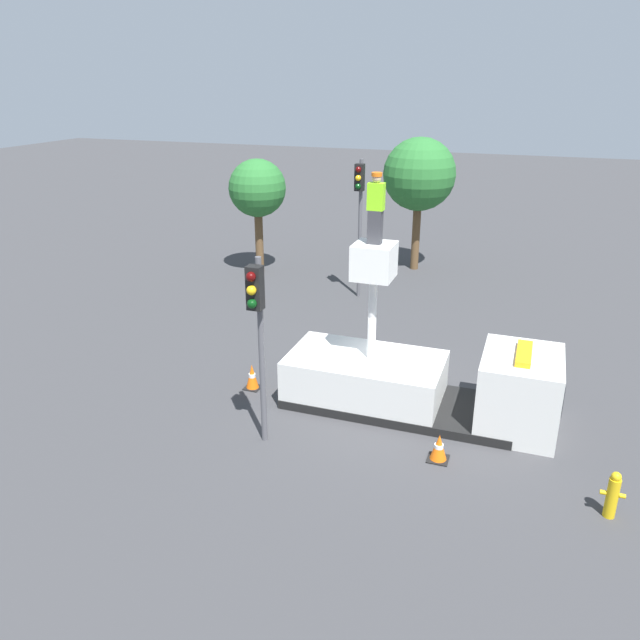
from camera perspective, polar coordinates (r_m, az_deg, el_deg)
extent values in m
plane|color=#38383A|center=(17.18, 7.19, -7.82)|extent=(120.00, 120.00, 0.00)
cube|color=black|center=(17.12, 7.21, -7.47)|extent=(6.06, 2.44, 0.24)
cube|color=silver|center=(17.06, 4.14, -5.40)|extent=(4.14, 2.38, 1.32)
cube|color=silver|center=(16.46, 17.74, -6.27)|extent=(1.92, 2.38, 1.96)
cube|color=black|center=(16.31, 21.29, -5.46)|extent=(0.03, 2.02, 0.78)
cube|color=orange|center=(16.01, 18.16, -2.94)|extent=(0.36, 1.43, 0.14)
cylinder|color=silver|center=(16.29, 4.79, 0.26)|extent=(0.22, 0.22, 2.33)
cube|color=white|center=(15.80, 4.96, 5.39)|extent=(1.01, 1.01, 0.90)
cube|color=#38383D|center=(15.58, 5.06, 8.46)|extent=(0.34, 0.26, 0.84)
cube|color=#8CEA1E|center=(15.43, 5.15, 11.18)|extent=(0.40, 0.26, 0.66)
sphere|color=beige|center=(15.36, 5.21, 12.81)|extent=(0.23, 0.23, 0.23)
cylinder|color=orange|center=(15.35, 5.22, 13.13)|extent=(0.26, 0.26, 0.09)
cylinder|color=#515156|center=(14.58, -5.36, -3.06)|extent=(0.14, 0.14, 4.65)
cube|color=black|center=(13.79, -5.96, 2.95)|extent=(0.34, 0.28, 1.00)
sphere|color=#490707|center=(13.54, -6.34, 3.95)|extent=(0.22, 0.22, 0.22)
sphere|color=gold|center=(13.64, -6.29, 2.71)|extent=(0.22, 0.22, 0.22)
sphere|color=#083710|center=(13.74, -6.24, 1.49)|extent=(0.22, 0.22, 0.22)
cylinder|color=#515156|center=(24.58, 3.66, 8.19)|extent=(0.14, 0.14, 5.43)
cube|color=black|center=(23.99, 3.64, 12.89)|extent=(0.34, 0.28, 1.00)
sphere|color=#490707|center=(23.77, 3.53, 13.57)|extent=(0.22, 0.22, 0.22)
sphere|color=gold|center=(23.82, 3.51, 12.83)|extent=(0.22, 0.22, 0.22)
sphere|color=#083710|center=(23.86, 3.49, 12.09)|extent=(0.22, 0.22, 0.22)
cylinder|color=gold|center=(14.29, 25.13, -14.50)|extent=(0.24, 0.24, 0.89)
sphere|color=gold|center=(14.02, 25.46, -12.82)|extent=(0.20, 0.20, 0.20)
cylinder|color=gold|center=(14.22, 24.46, -14.14)|extent=(0.12, 0.09, 0.09)
cylinder|color=gold|center=(14.27, 25.92, -14.27)|extent=(0.12, 0.09, 0.09)
cube|color=black|center=(18.06, -6.18, -6.16)|extent=(0.45, 0.45, 0.03)
cone|color=orange|center=(17.90, -6.22, -5.16)|extent=(0.37, 0.37, 0.74)
cylinder|color=white|center=(17.89, -6.23, -5.05)|extent=(0.19, 0.19, 0.10)
cube|color=black|center=(15.16, 10.73, -12.36)|extent=(0.49, 0.49, 0.03)
cone|color=orange|center=(14.98, 10.81, -11.36)|extent=(0.41, 0.41, 0.66)
cylinder|color=white|center=(14.97, 10.82, -11.25)|extent=(0.21, 0.21, 0.09)
cylinder|color=brown|center=(28.20, -5.58, 7.24)|extent=(0.36, 0.36, 2.92)
sphere|color=#286B2D|center=(27.72, -5.75, 11.92)|extent=(2.50, 2.50, 2.50)
cylinder|color=brown|center=(28.86, 8.76, 7.71)|extent=(0.36, 0.36, 3.19)
sphere|color=#286B2D|center=(28.35, 9.07, 13.03)|extent=(3.18, 3.18, 3.18)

